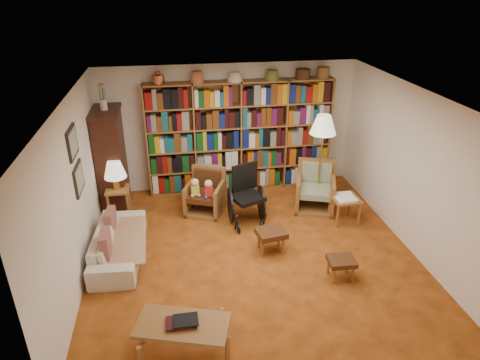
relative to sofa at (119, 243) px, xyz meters
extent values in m
plane|color=#B3561B|center=(2.05, -0.23, -0.25)|extent=(5.00, 5.00, 0.00)
plane|color=white|center=(2.05, -0.23, 2.25)|extent=(5.00, 5.00, 0.00)
plane|color=white|center=(2.05, 2.27, 1.00)|extent=(5.00, 0.00, 5.00)
plane|color=white|center=(2.05, -2.73, 1.00)|extent=(5.00, 0.00, 5.00)
plane|color=white|center=(-0.45, -0.23, 1.00)|extent=(0.00, 5.00, 5.00)
plane|color=white|center=(4.55, -0.23, 1.00)|extent=(0.00, 5.00, 5.00)
cube|color=olive|center=(2.25, 2.11, 0.85)|extent=(3.60, 0.30, 2.20)
cube|color=#3B1810|center=(-0.21, 1.77, 0.65)|extent=(0.45, 0.90, 1.80)
cube|color=#3B1810|center=(-0.21, 1.77, 1.58)|extent=(0.50, 0.95, 0.06)
cylinder|color=silver|center=(-0.21, 1.77, 1.70)|extent=(0.12, 0.12, 0.18)
cube|color=black|center=(-0.43, 0.07, 1.65)|extent=(0.03, 0.52, 0.42)
cube|color=gray|center=(-0.42, 0.07, 1.65)|extent=(0.01, 0.44, 0.34)
cube|color=black|center=(-0.43, 0.07, 1.10)|extent=(0.03, 0.52, 0.42)
cube|color=gray|center=(-0.42, 0.07, 1.10)|extent=(0.01, 0.44, 0.34)
imported|color=beige|center=(0.00, 0.00, 0.00)|extent=(1.73, 0.77, 0.49)
cube|color=beige|center=(0.05, 0.00, 0.05)|extent=(0.76, 1.38, 0.04)
cube|color=maroon|center=(-0.13, 0.35, 0.20)|extent=(0.15, 0.38, 0.37)
cube|color=maroon|center=(-0.13, -0.35, 0.20)|extent=(0.13, 0.40, 0.40)
cube|color=olive|center=(-0.10, 1.29, 0.29)|extent=(0.41, 0.41, 0.04)
cylinder|color=olive|center=(-0.27, 1.12, 0.01)|extent=(0.05, 0.05, 0.52)
cylinder|color=olive|center=(0.07, 1.12, 0.01)|extent=(0.05, 0.05, 0.52)
cylinder|color=olive|center=(-0.27, 1.45, 0.01)|extent=(0.05, 0.05, 0.52)
cylinder|color=olive|center=(0.07, 1.45, 0.01)|extent=(0.05, 0.05, 0.52)
cylinder|color=#BA943B|center=(-0.10, 1.29, 0.42)|extent=(0.13, 0.13, 0.22)
cone|color=beige|center=(-0.10, 1.29, 0.69)|extent=(0.39, 0.39, 0.30)
cube|color=olive|center=(1.44, 1.19, -0.21)|extent=(0.84, 0.85, 0.07)
cube|color=olive|center=(1.15, 1.19, 0.04)|extent=(0.31, 0.64, 0.57)
cube|color=olive|center=(1.73, 1.19, 0.04)|extent=(0.31, 0.64, 0.57)
cube|color=olive|center=(1.44, 1.48, 0.15)|extent=(0.62, 0.30, 0.80)
cube|color=#4E2A14|center=(1.44, 1.16, 0.11)|extent=(0.67, 0.70, 0.11)
cube|color=#4E2A14|center=(1.44, 1.42, 0.34)|extent=(0.49, 0.27, 0.34)
cube|color=#B02F40|center=(1.44, 1.51, 0.39)|extent=(0.48, 0.23, 0.35)
cube|color=olive|center=(3.47, 0.98, -0.21)|extent=(0.90, 0.92, 0.08)
cube|color=olive|center=(3.15, 0.98, 0.06)|extent=(0.30, 0.71, 0.62)
cube|color=olive|center=(3.78, 0.98, 0.06)|extent=(0.30, 0.71, 0.62)
cube|color=olive|center=(3.47, 1.30, 0.19)|extent=(0.69, 0.30, 0.88)
cube|color=gray|center=(3.47, 0.95, 0.14)|extent=(0.72, 0.76, 0.12)
cube|color=gray|center=(3.47, 1.23, 0.40)|extent=(0.55, 0.27, 0.37)
cube|color=black|center=(2.13, 0.69, 0.25)|extent=(0.65, 0.65, 0.07)
cube|color=black|center=(2.13, 0.94, 0.53)|extent=(0.48, 0.24, 0.50)
cylinder|color=black|center=(1.85, 0.80, 0.06)|extent=(0.03, 0.62, 0.62)
cylinder|color=black|center=(2.41, 0.80, 0.06)|extent=(0.03, 0.62, 0.62)
cylinder|color=black|center=(1.93, 0.38, -0.16)|extent=(0.03, 0.18, 0.18)
cylinder|color=black|center=(2.33, 0.38, -0.16)|extent=(0.03, 0.18, 0.18)
cylinder|color=#BA943B|center=(3.57, 1.12, -0.23)|extent=(0.30, 0.30, 0.03)
cylinder|color=#BA943B|center=(3.57, 1.12, 0.50)|extent=(0.03, 0.03, 1.50)
cone|color=beige|center=(3.57, 1.12, 1.36)|extent=(0.47, 0.47, 0.34)
cube|color=olive|center=(3.84, 0.46, 0.20)|extent=(0.48, 0.48, 0.04)
cylinder|color=olive|center=(3.64, 0.26, -0.03)|extent=(0.05, 0.05, 0.43)
cylinder|color=olive|center=(4.03, 0.26, -0.03)|extent=(0.05, 0.05, 0.43)
cylinder|color=olive|center=(3.64, 0.65, -0.03)|extent=(0.05, 0.05, 0.43)
cylinder|color=olive|center=(4.03, 0.65, -0.03)|extent=(0.05, 0.05, 0.43)
cube|color=white|center=(3.84, 0.46, 0.23)|extent=(0.31, 0.39, 0.03)
cube|color=#4E2A14|center=(2.35, -0.23, 0.09)|extent=(0.49, 0.44, 0.09)
cylinder|color=olive|center=(2.18, -0.36, -0.10)|extent=(0.04, 0.04, 0.29)
cylinder|color=olive|center=(2.52, -0.36, -0.10)|extent=(0.04, 0.04, 0.29)
cylinder|color=olive|center=(2.18, -0.10, -0.10)|extent=(0.04, 0.04, 0.29)
cylinder|color=olive|center=(2.52, -0.10, -0.10)|extent=(0.04, 0.04, 0.29)
cube|color=#4E2A14|center=(3.19, -1.05, 0.04)|extent=(0.39, 0.34, 0.08)
cylinder|color=olive|center=(3.05, -1.16, -0.12)|extent=(0.04, 0.04, 0.25)
cylinder|color=olive|center=(3.33, -1.16, -0.12)|extent=(0.04, 0.04, 0.25)
cylinder|color=olive|center=(3.05, -0.93, -0.12)|extent=(0.04, 0.04, 0.25)
cylinder|color=olive|center=(3.33, -0.93, -0.12)|extent=(0.04, 0.04, 0.25)
cube|color=olive|center=(0.90, -2.04, 0.15)|extent=(1.16, 0.81, 0.05)
cylinder|color=olive|center=(0.42, -2.26, -0.06)|extent=(0.06, 0.06, 0.38)
cylinder|color=olive|center=(1.37, -2.26, -0.06)|extent=(0.06, 0.06, 0.38)
cylinder|color=olive|center=(0.42, -1.83, -0.06)|extent=(0.06, 0.06, 0.38)
cylinder|color=olive|center=(1.37, -1.83, -0.06)|extent=(0.06, 0.06, 0.38)
cube|color=brown|center=(0.90, -2.04, 0.21)|extent=(0.33, 0.29, 0.05)
camera|label=1|loc=(0.94, -5.74, 3.72)|focal=32.00mm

